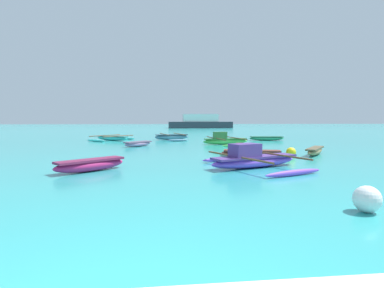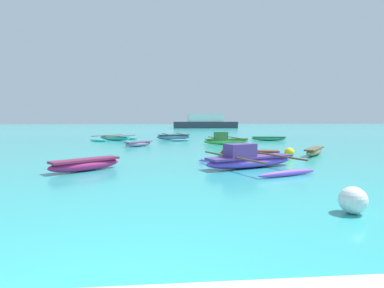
# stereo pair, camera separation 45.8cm
# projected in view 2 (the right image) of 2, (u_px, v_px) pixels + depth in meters

# --- Properties ---
(moored_boat_0) EXTENTS (2.10, 2.44, 0.39)m
(moored_boat_0) POSITION_uv_depth(u_px,v_px,m) (314.00, 151.00, 15.48)
(moored_boat_0) COLOR olive
(moored_boat_0) RESTS_ON ground_plane
(moored_boat_1) EXTENTS (2.43, 2.19, 0.44)m
(moored_boat_1) POSITION_uv_depth(u_px,v_px,m) (86.00, 164.00, 10.77)
(moored_boat_1) COLOR #B82364
(moored_boat_1) RESTS_ON ground_plane
(moored_boat_2) EXTENTS (3.22, 4.84, 0.55)m
(moored_boat_2) POSITION_uv_depth(u_px,v_px,m) (174.00, 137.00, 27.47)
(moored_boat_2) COLOR #55819D
(moored_boat_2) RESTS_ON ground_plane
(moored_boat_3) EXTENTS (3.52, 4.73, 0.94)m
(moored_boat_3) POSITION_uv_depth(u_px,v_px,m) (226.00, 140.00, 22.22)
(moored_boat_3) COLOR #52C152
(moored_boat_3) RESTS_ON ground_plane
(moored_boat_4) EXTENTS (2.01, 2.05, 0.35)m
(moored_boat_4) POSITION_uv_depth(u_px,v_px,m) (138.00, 144.00, 20.65)
(moored_boat_4) COLOR #A179A8
(moored_boat_4) RESTS_ON ground_plane
(moored_boat_5) EXTENTS (3.94, 4.74, 0.94)m
(moored_boat_5) POSITION_uv_depth(u_px,v_px,m) (249.00, 160.00, 11.45)
(moored_boat_5) COLOR #7C46CF
(moored_boat_5) RESTS_ON ground_plane
(moored_boat_6) EXTENTS (3.14, 1.51, 0.65)m
(moored_boat_6) POSITION_uv_depth(u_px,v_px,m) (249.00, 152.00, 15.05)
(moored_boat_6) COLOR #A33A2C
(moored_boat_6) RESTS_ON ground_plane
(moored_boat_7) EXTENTS (4.04, 4.24, 0.46)m
(moored_boat_7) POSITION_uv_depth(u_px,v_px,m) (114.00, 138.00, 26.49)
(moored_boat_7) COLOR #3AC9C4
(moored_boat_7) RESTS_ON ground_plane
(moored_boat_8) EXTENTS (3.13, 1.00, 0.36)m
(moored_boat_8) POSITION_uv_depth(u_px,v_px,m) (269.00, 138.00, 26.31)
(moored_boat_8) COLOR #35A772
(moored_boat_8) RESTS_ON ground_plane
(mooring_buoy_0) EXTENTS (0.48, 0.48, 0.48)m
(mooring_buoy_0) POSITION_uv_depth(u_px,v_px,m) (289.00, 153.00, 14.59)
(mooring_buoy_0) COLOR yellow
(mooring_buoy_0) RESTS_ON ground_plane
(mooring_buoy_2) EXTENTS (0.54, 0.54, 0.54)m
(mooring_buoy_2) POSITION_uv_depth(u_px,v_px,m) (353.00, 200.00, 5.86)
(mooring_buoy_2) COLOR white
(mooring_buoy_2) RESTS_ON ground_plane
(distant_ferry) EXTENTS (13.77, 3.03, 3.03)m
(distant_ferry) POSITION_uv_depth(u_px,v_px,m) (205.00, 122.00, 65.01)
(distant_ferry) COLOR #2D333D
(distant_ferry) RESTS_ON ground_plane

